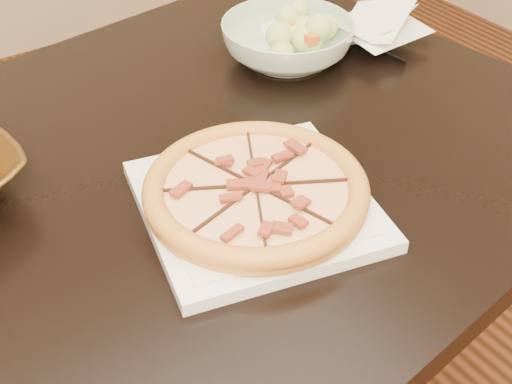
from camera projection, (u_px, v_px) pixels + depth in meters
dining_table at (132, 252)px, 0.99m from camera, size 1.46×1.04×0.75m
plate at (256, 204)px, 0.89m from camera, size 0.33×0.33×0.02m
pizza at (256, 190)px, 0.88m from camera, size 0.28×0.28×0.03m
salad_bowl at (287, 42)px, 1.19m from camera, size 0.29×0.29×0.07m
salad at (287, 13)px, 1.16m from camera, size 0.10×0.11×0.04m
cling_film at (374, 33)px, 1.24m from camera, size 0.17×0.16×0.05m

